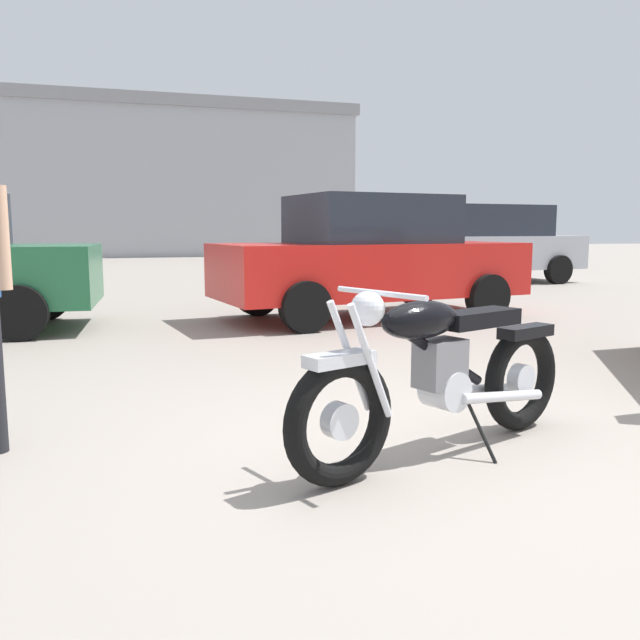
{
  "coord_description": "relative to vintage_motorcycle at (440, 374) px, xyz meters",
  "views": [
    {
      "loc": [
        -1.59,
        -3.36,
        1.23
      ],
      "look_at": [
        -0.18,
        1.13,
        0.57
      ],
      "focal_mm": 36.78,
      "sensor_mm": 36.0,
      "label": 1
    }
  ],
  "objects": [
    {
      "name": "dark_sedan_left",
      "position": [
        1.72,
        5.3,
        0.38
      ],
      "size": [
        4.39,
        2.33,
        1.67
      ],
      "rotation": [
        0.0,
        0.0,
        3.27
      ],
      "color": "black",
      "rests_on": "ground_plane"
    },
    {
      "name": "white_estate_far",
      "position": [
        6.11,
        9.93,
        0.49
      ],
      "size": [
        4.83,
        2.28,
        1.74
      ],
      "rotation": [
        0.0,
        0.0,
        0.09
      ],
      "color": "black",
      "rests_on": "ground_plane"
    },
    {
      "name": "vintage_motorcycle",
      "position": [
        0.0,
        0.0,
        0.0
      ],
      "size": [
        1.99,
        0.87,
        0.94
      ],
      "rotation": [
        0.0,
        0.0,
        3.5
      ],
      "color": "black",
      "rests_on": "ground_plane"
    },
    {
      "name": "ground_plane",
      "position": [
        -0.07,
        0.26,
        -0.45
      ],
      "size": [
        80.0,
        80.0,
        0.0
      ],
      "primitive_type": "plane",
      "color": "gray"
    },
    {
      "name": "industrial_building",
      "position": [
        -1.78,
        30.45,
        2.96
      ],
      "size": [
        22.21,
        9.87,
        6.81
      ],
      "rotation": [
        0.0,
        0.0,
        -0.01
      ],
      "color": "#9EA0A8",
      "rests_on": "ground_plane"
    }
  ]
}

